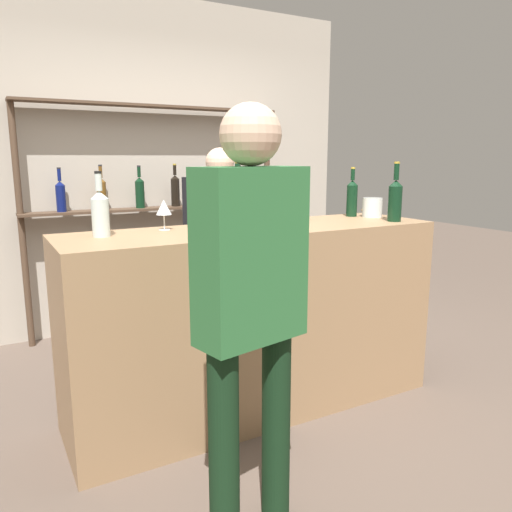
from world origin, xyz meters
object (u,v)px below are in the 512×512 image
(counter_bottle_2, at_px, (352,197))
(counter_bottle_4, at_px, (100,212))
(counter_bottle_5, at_px, (238,202))
(counter_bottle_0, at_px, (300,200))
(customer_left, at_px, (251,293))
(server_behind_counter, at_px, (221,240))
(cork_jar, at_px, (372,208))
(wine_glass, at_px, (164,208))
(counter_bottle_1, at_px, (241,206))
(counter_bottle_3, at_px, (395,199))

(counter_bottle_2, distance_m, counter_bottle_4, 1.66)
(counter_bottle_5, bearing_deg, counter_bottle_4, 178.98)
(counter_bottle_0, distance_m, counter_bottle_4, 1.26)
(customer_left, bearing_deg, server_behind_counter, -33.34)
(counter_bottle_4, height_order, cork_jar, counter_bottle_4)
(counter_bottle_5, xyz_separation_m, wine_glass, (-0.41, 0.08, -0.02))
(counter_bottle_5, bearing_deg, server_behind_counter, 72.19)
(counter_bottle_2, height_order, counter_bottle_4, counter_bottle_2)
(counter_bottle_5, relative_size, wine_glass, 2.23)
(counter_bottle_4, xyz_separation_m, server_behind_counter, (0.99, 0.73, -0.32))
(counter_bottle_0, bearing_deg, counter_bottle_1, -156.27)
(customer_left, bearing_deg, counter_bottle_2, -63.67)
(counter_bottle_2, xyz_separation_m, counter_bottle_5, (-0.90, -0.10, 0.01))
(counter_bottle_0, distance_m, server_behind_counter, 0.75)
(counter_bottle_1, xyz_separation_m, counter_bottle_4, (-0.71, 0.13, -0.01))
(wine_glass, bearing_deg, counter_bottle_5, -11.46)
(counter_bottle_2, height_order, wine_glass, counter_bottle_2)
(customer_left, distance_m, server_behind_counter, 1.82)
(counter_bottle_0, relative_size, counter_bottle_2, 0.98)
(counter_bottle_5, distance_m, cork_jar, 1.00)
(counter_bottle_2, relative_size, server_behind_counter, 0.21)
(customer_left, bearing_deg, counter_bottle_1, -37.02)
(cork_jar, xyz_separation_m, customer_left, (-1.43, -0.94, -0.17))
(counter_bottle_2, height_order, counter_bottle_5, counter_bottle_5)
(cork_jar, distance_m, server_behind_counter, 1.09)
(counter_bottle_2, relative_size, counter_bottle_5, 0.89)
(counter_bottle_4, bearing_deg, counter_bottle_1, -10.36)
(counter_bottle_3, distance_m, wine_glass, 1.40)
(counter_bottle_0, distance_m, counter_bottle_2, 0.41)
(counter_bottle_5, xyz_separation_m, customer_left, (-0.43, -0.94, -0.24))
(counter_bottle_3, bearing_deg, customer_left, -153.09)
(counter_bottle_2, height_order, counter_bottle_3, counter_bottle_3)
(counter_bottle_0, height_order, server_behind_counter, server_behind_counter)
(counter_bottle_0, relative_size, counter_bottle_5, 0.87)
(counter_bottle_2, distance_m, server_behind_counter, 0.98)
(customer_left, bearing_deg, counter_bottle_0, -52.84)
(customer_left, bearing_deg, counter_bottle_3, -74.80)
(counter_bottle_2, relative_size, counter_bottle_4, 1.01)
(counter_bottle_2, xyz_separation_m, wine_glass, (-1.31, -0.02, -0.01))
(counter_bottle_2, relative_size, counter_bottle_3, 0.90)
(server_behind_counter, bearing_deg, counter_bottle_0, 10.79)
(counter_bottle_4, bearing_deg, wine_glass, 11.16)
(counter_bottle_3, distance_m, counter_bottle_4, 1.73)
(counter_bottle_1, bearing_deg, counter_bottle_5, 71.44)
(counter_bottle_5, bearing_deg, counter_bottle_3, -14.03)
(counter_bottle_1, distance_m, counter_bottle_5, 0.12)
(counter_bottle_1, distance_m, cork_jar, 1.04)
(counter_bottle_0, height_order, counter_bottle_4, counter_bottle_4)
(counter_bottle_1, height_order, counter_bottle_5, counter_bottle_5)
(counter_bottle_3, height_order, cork_jar, counter_bottle_3)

